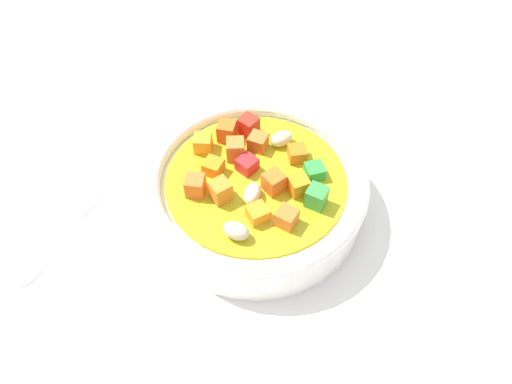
# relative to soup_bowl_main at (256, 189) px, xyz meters

# --- Properties ---
(ground_plane) EXTENTS (1.40, 1.40, 0.02)m
(ground_plane) POSITION_rel_soup_bowl_main_xyz_m (0.00, -0.00, -0.04)
(ground_plane) COLOR silver
(soup_bowl_main) EXTENTS (0.21, 0.21, 0.06)m
(soup_bowl_main) POSITION_rel_soup_bowl_main_xyz_m (0.00, 0.00, 0.00)
(soup_bowl_main) COLOR white
(soup_bowl_main) RESTS_ON ground_plane
(spoon) EXTENTS (0.11, 0.19, 0.01)m
(spoon) POSITION_rel_soup_bowl_main_xyz_m (-0.08, -0.15, -0.02)
(spoon) COLOR silver
(spoon) RESTS_ON ground_plane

